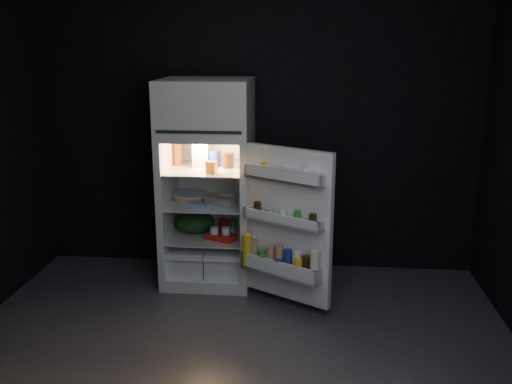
# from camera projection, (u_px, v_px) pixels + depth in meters

# --- Properties ---
(floor) EXTENTS (4.00, 3.40, 0.00)m
(floor) POSITION_uv_depth(u_px,v_px,m) (234.00, 357.00, 3.89)
(floor) COLOR #47474C
(floor) RESTS_ON ground
(wall_back) EXTENTS (4.00, 0.00, 2.70)m
(wall_back) POSITION_uv_depth(u_px,v_px,m) (257.00, 124.00, 5.17)
(wall_back) COLOR black
(wall_back) RESTS_ON ground
(wall_front) EXTENTS (4.00, 0.00, 2.70)m
(wall_front) POSITION_uv_depth(u_px,v_px,m) (163.00, 270.00, 1.90)
(wall_front) COLOR black
(wall_front) RESTS_ON ground
(refrigerator) EXTENTS (0.76, 0.71, 1.78)m
(refrigerator) POSITION_uv_depth(u_px,v_px,m) (208.00, 175.00, 4.95)
(refrigerator) COLOR white
(refrigerator) RESTS_ON ground
(fridge_door) EXTENTS (0.72, 0.52, 1.22)m
(fridge_door) POSITION_uv_depth(u_px,v_px,m) (286.00, 229.00, 4.41)
(fridge_door) COLOR white
(fridge_door) RESTS_ON ground
(milk_jug) EXTENTS (0.16, 0.16, 0.24)m
(milk_jug) POSITION_uv_depth(u_px,v_px,m) (200.00, 153.00, 4.93)
(milk_jug) COLOR white
(milk_jug) RESTS_ON refrigerator
(mayo_jar) EXTENTS (0.14, 0.14, 0.14)m
(mayo_jar) POSITION_uv_depth(u_px,v_px,m) (215.00, 159.00, 4.93)
(mayo_jar) COLOR navy
(mayo_jar) RESTS_ON refrigerator
(jam_jar) EXTENTS (0.11, 0.11, 0.13)m
(jam_jar) POSITION_uv_depth(u_px,v_px,m) (228.00, 160.00, 4.88)
(jam_jar) COLOR black
(jam_jar) RESTS_ON refrigerator
(amber_bottle) EXTENTS (0.09, 0.09, 0.22)m
(amber_bottle) POSITION_uv_depth(u_px,v_px,m) (178.00, 152.00, 5.00)
(amber_bottle) COLOR #B8521D
(amber_bottle) RESTS_ON refrigerator
(small_carton) EXTENTS (0.09, 0.08, 0.10)m
(small_carton) POSITION_uv_depth(u_px,v_px,m) (211.00, 167.00, 4.69)
(small_carton) COLOR orange
(small_carton) RESTS_ON refrigerator
(egg_carton) EXTENTS (0.28, 0.20, 0.07)m
(egg_carton) POSITION_uv_depth(u_px,v_px,m) (220.00, 201.00, 4.85)
(egg_carton) COLOR gray
(egg_carton) RESTS_ON refrigerator
(pie) EXTENTS (0.42, 0.42, 0.04)m
(pie) POSITION_uv_depth(u_px,v_px,m) (191.00, 197.00, 5.05)
(pie) COLOR tan
(pie) RESTS_ON refrigerator
(flat_package) EXTENTS (0.20, 0.15, 0.04)m
(flat_package) POSITION_uv_depth(u_px,v_px,m) (200.00, 205.00, 4.79)
(flat_package) COLOR #80A3C7
(flat_package) RESTS_ON refrigerator
(wrapped_pkg) EXTENTS (0.14, 0.12, 0.05)m
(wrapped_pkg) POSITION_uv_depth(u_px,v_px,m) (228.00, 196.00, 5.06)
(wrapped_pkg) COLOR #F4E4C8
(wrapped_pkg) RESTS_ON refrigerator
(produce_bag) EXTENTS (0.40, 0.35, 0.20)m
(produce_bag) POSITION_uv_depth(u_px,v_px,m) (195.00, 222.00, 5.07)
(produce_bag) COLOR #193815
(produce_bag) RESTS_ON refrigerator
(yogurt_tray) EXTENTS (0.28, 0.22, 0.05)m
(yogurt_tray) POSITION_uv_depth(u_px,v_px,m) (221.00, 237.00, 4.90)
(yogurt_tray) COLOR red
(yogurt_tray) RESTS_ON refrigerator
(small_can_red) EXTENTS (0.08, 0.08, 0.09)m
(small_can_red) POSITION_uv_depth(u_px,v_px,m) (223.00, 224.00, 5.18)
(small_can_red) COLOR red
(small_can_red) RESTS_ON refrigerator
(small_can_silver) EXTENTS (0.08, 0.08, 0.09)m
(small_can_silver) POSITION_uv_depth(u_px,v_px,m) (232.00, 224.00, 5.17)
(small_can_silver) COLOR #B9BABE
(small_can_silver) RESTS_ON refrigerator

